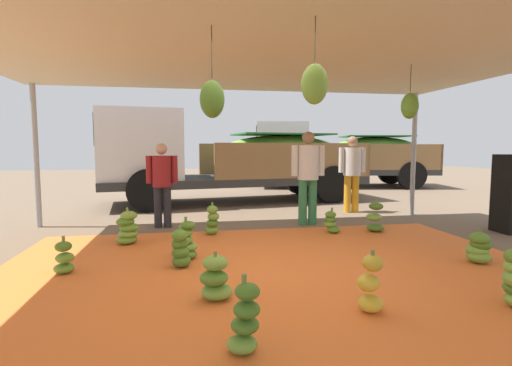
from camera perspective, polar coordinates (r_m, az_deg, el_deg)
ground_plane at (r=7.58m, az=-1.96°, el=-6.00°), size 40.00×40.00×0.00m
tarp_orange at (r=4.71m, az=3.17°, el=-12.97°), size 6.72×4.71×0.01m
tent_canopy at (r=4.54m, az=3.72°, el=19.79°), size 8.00×7.00×2.70m
banana_bunch_0 at (r=4.89m, az=-11.15°, el=-9.63°), size 0.31×0.32×0.52m
banana_bunch_2 at (r=5.09m, az=-26.61°, el=-10.02°), size 0.28×0.29×0.44m
banana_bunch_3 at (r=7.07m, az=17.26°, el=-5.03°), size 0.41×0.41×0.57m
banana_bunch_4 at (r=6.22m, az=-18.53°, el=-6.44°), size 0.43×0.43×0.56m
banana_bunch_5 at (r=3.69m, az=16.62°, el=-14.38°), size 0.29×0.29×0.57m
banana_bunch_6 at (r=5.23m, az=-10.30°, el=-8.50°), size 0.34×0.32×0.56m
banana_bunch_7 at (r=6.57m, az=-6.50°, el=-5.61°), size 0.32×0.33×0.55m
banana_bunch_9 at (r=6.80m, az=11.11°, el=-5.79°), size 0.35×0.33×0.44m
banana_bunch_10 at (r=2.92m, az=-1.65°, el=-19.69°), size 0.32×0.31×0.58m
banana_bunch_11 at (r=3.86m, az=-6.05°, el=-14.02°), size 0.42×0.42×0.48m
banana_bunch_12 at (r=5.74m, az=30.20°, el=-8.38°), size 0.40×0.41×0.44m
cargo_truck_main at (r=10.42m, az=-4.24°, el=3.81°), size 7.22×3.18×2.40m
cargo_truck_far at (r=14.96m, az=11.97°, el=4.20°), size 6.84×3.44×2.40m
worker_0 at (r=7.28m, az=-13.78°, el=0.63°), size 0.57×0.35×1.56m
worker_1 at (r=9.02m, az=14.06°, el=2.15°), size 0.64×0.39×1.74m
worker_2 at (r=7.40m, az=7.73°, el=1.83°), size 0.65×0.40×1.78m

